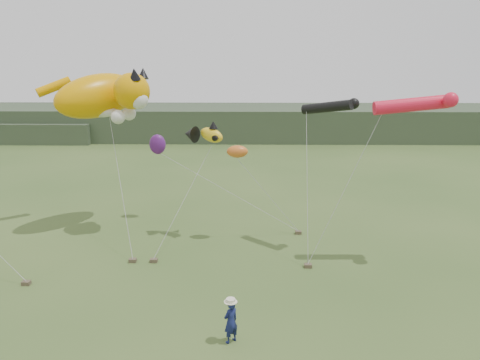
% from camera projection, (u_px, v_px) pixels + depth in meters
% --- Properties ---
extents(ground, '(120.00, 120.00, 0.00)m').
position_uv_depth(ground, '(205.00, 313.00, 19.34)').
color(ground, '#385123').
rests_on(ground, ground).
extents(headland, '(90.00, 13.00, 4.00)m').
position_uv_depth(headland, '(211.00, 123.00, 62.14)').
color(headland, '#2D3D28').
rests_on(headland, ground).
extents(festival_attendant, '(0.73, 0.71, 1.68)m').
position_uv_depth(festival_attendant, '(231.00, 322.00, 17.15)').
color(festival_attendant, '#141C4D').
rests_on(festival_attendant, ground).
extents(sandbag_anchors, '(13.70, 7.01, 0.19)m').
position_uv_depth(sandbag_anchors, '(190.00, 259.00, 24.30)').
color(sandbag_anchors, brown).
rests_on(sandbag_anchors, ground).
extents(cat_kite, '(7.37, 5.96, 3.31)m').
position_uv_depth(cat_kite, '(105.00, 95.00, 27.39)').
color(cat_kite, '#DC9300').
rests_on(cat_kite, ground).
extents(fish_kite, '(2.65, 1.72, 1.32)m').
position_uv_depth(fish_kite, '(204.00, 134.00, 26.37)').
color(fish_kite, yellow).
rests_on(fish_kite, ground).
extents(tube_kites, '(6.96, 4.01, 1.44)m').
position_uv_depth(tube_kites, '(387.00, 105.00, 22.98)').
color(tube_kites, black).
rests_on(tube_kites, ground).
extents(misc_kites, '(6.29, 4.35, 1.28)m').
position_uv_depth(misc_kites, '(186.00, 147.00, 28.32)').
color(misc_kites, '#CB6121').
rests_on(misc_kites, ground).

